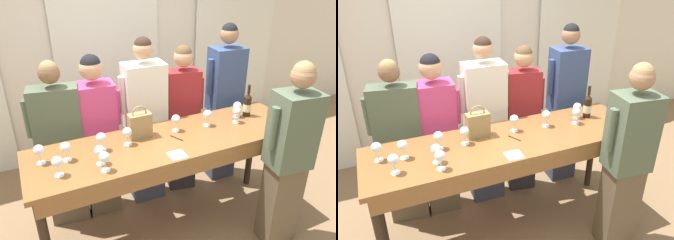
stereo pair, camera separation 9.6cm
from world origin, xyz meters
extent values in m
plane|color=#846647|center=(0.00, 0.00, 0.00)|extent=(18.00, 18.00, 0.00)
cube|color=silver|center=(0.00, 1.89, 1.40)|extent=(12.00, 0.06, 2.80)
cube|color=white|center=(0.00, 1.82, 1.34)|extent=(1.36, 0.03, 2.69)
cube|color=white|center=(1.96, 1.82, 1.34)|extent=(1.36, 0.03, 2.69)
cube|color=brown|center=(0.00, 0.00, 1.01)|extent=(2.45, 0.70, 0.04)
cube|color=brown|center=(0.00, -0.33, 0.92)|extent=(2.36, 0.03, 0.12)
cylinder|color=#2D2319|center=(1.15, -0.27, 0.49)|extent=(0.07, 0.07, 0.98)
cylinder|color=#2D2319|center=(-1.15, 0.27, 0.49)|extent=(0.07, 0.07, 0.98)
cylinder|color=#2D2319|center=(1.15, 0.27, 0.49)|extent=(0.07, 0.07, 0.98)
cylinder|color=black|center=(0.88, 0.10, 1.13)|extent=(0.07, 0.07, 0.20)
cone|color=black|center=(0.88, 0.10, 1.24)|extent=(0.07, 0.07, 0.04)
cylinder|color=black|center=(0.88, 0.10, 1.31)|extent=(0.03, 0.03, 0.09)
cylinder|color=beige|center=(0.88, 0.10, 1.12)|extent=(0.08, 0.08, 0.08)
cube|color=#997A4C|center=(-0.23, 0.16, 1.14)|extent=(0.20, 0.10, 0.22)
torus|color=#997A4C|center=(-0.23, 0.16, 1.25)|extent=(0.13, 0.01, 0.13)
cylinder|color=white|center=(0.70, 0.02, 1.03)|extent=(0.07, 0.07, 0.00)
cylinder|color=white|center=(0.70, 0.02, 1.07)|extent=(0.01, 0.01, 0.08)
sphere|color=white|center=(0.70, 0.02, 1.15)|extent=(0.08, 0.08, 0.08)
cylinder|color=white|center=(-0.66, -0.12, 1.03)|extent=(0.07, 0.07, 0.00)
cylinder|color=white|center=(-0.66, -0.12, 1.07)|extent=(0.01, 0.01, 0.08)
sphere|color=white|center=(-0.66, -0.12, 1.15)|extent=(0.08, 0.08, 0.08)
cylinder|color=white|center=(-0.88, 0.04, 1.03)|extent=(0.07, 0.07, 0.00)
cylinder|color=white|center=(-0.88, 0.04, 1.07)|extent=(0.01, 0.01, 0.08)
sphere|color=white|center=(-0.88, 0.04, 1.15)|extent=(0.08, 0.08, 0.08)
cylinder|color=white|center=(-0.97, -0.14, 1.03)|extent=(0.07, 0.07, 0.00)
cylinder|color=white|center=(-0.97, -0.14, 1.07)|extent=(0.01, 0.01, 0.08)
sphere|color=white|center=(-0.97, -0.14, 1.15)|extent=(0.08, 0.08, 0.08)
cylinder|color=white|center=(-1.07, 0.09, 1.03)|extent=(0.07, 0.07, 0.00)
cylinder|color=white|center=(-1.07, 0.09, 1.07)|extent=(0.01, 0.01, 0.08)
sphere|color=white|center=(-1.07, 0.09, 1.15)|extent=(0.08, 0.08, 0.08)
cylinder|color=white|center=(0.78, 0.12, 1.03)|extent=(0.07, 0.07, 0.00)
cylinder|color=white|center=(0.78, 0.12, 1.07)|extent=(0.01, 0.01, 0.08)
sphere|color=white|center=(0.78, 0.12, 1.15)|extent=(0.08, 0.08, 0.08)
cylinder|color=white|center=(0.41, 0.08, 1.03)|extent=(0.07, 0.07, 0.00)
cylinder|color=white|center=(0.41, 0.08, 1.07)|extent=(0.01, 0.01, 0.08)
sphere|color=white|center=(0.41, 0.08, 1.15)|extent=(0.08, 0.08, 0.08)
sphere|color=maroon|center=(0.41, 0.08, 1.14)|extent=(0.05, 0.05, 0.05)
cylinder|color=white|center=(0.10, 0.12, 1.03)|extent=(0.07, 0.07, 0.00)
cylinder|color=white|center=(0.10, 0.12, 1.07)|extent=(0.01, 0.01, 0.08)
sphere|color=white|center=(0.10, 0.12, 1.15)|extent=(0.08, 0.08, 0.08)
cylinder|color=white|center=(-0.38, 0.07, 1.03)|extent=(0.07, 0.07, 0.00)
cylinder|color=white|center=(-0.38, 0.07, 1.07)|extent=(0.01, 0.01, 0.08)
sphere|color=white|center=(-0.38, 0.07, 1.15)|extent=(0.08, 0.08, 0.08)
cylinder|color=white|center=(-0.65, -0.22, 1.03)|extent=(0.07, 0.07, 0.00)
cylinder|color=white|center=(-0.65, -0.22, 1.07)|extent=(0.01, 0.01, 0.08)
sphere|color=white|center=(-0.65, -0.22, 1.15)|extent=(0.08, 0.08, 0.08)
sphere|color=maroon|center=(-0.65, -0.22, 1.14)|extent=(0.05, 0.05, 0.05)
cylinder|color=white|center=(-0.60, 0.07, 1.03)|extent=(0.07, 0.07, 0.00)
cylinder|color=white|center=(-0.60, 0.07, 1.07)|extent=(0.01, 0.01, 0.08)
sphere|color=white|center=(-0.60, 0.07, 1.15)|extent=(0.08, 0.08, 0.08)
sphere|color=maroon|center=(-0.60, 0.07, 1.14)|extent=(0.05, 0.05, 0.05)
cube|color=white|center=(-0.08, -0.26, 1.03)|extent=(0.14, 0.14, 0.00)
cylinder|color=black|center=(0.04, -0.02, 1.03)|extent=(0.07, 0.13, 0.01)
cube|color=brown|center=(-0.86, 0.59, 0.40)|extent=(0.39, 0.24, 0.81)
cube|color=#4C5B47|center=(-0.86, 0.59, 1.13)|extent=(0.46, 0.28, 0.64)
sphere|color=brown|center=(-0.86, 0.59, 1.57)|extent=(0.18, 0.18, 0.18)
sphere|color=#93754C|center=(-0.86, 0.59, 1.60)|extent=(0.16, 0.16, 0.16)
cylinder|color=#4C5B47|center=(-0.63, 0.54, 1.17)|extent=(0.08, 0.08, 0.35)
cylinder|color=#4C5B47|center=(-1.10, 0.63, 1.17)|extent=(0.08, 0.08, 0.35)
cube|color=brown|center=(-0.51, 0.59, 0.40)|extent=(0.33, 0.24, 0.80)
cube|color=#C63D7A|center=(-0.51, 0.59, 1.11)|extent=(0.39, 0.29, 0.63)
sphere|color=tan|center=(-0.51, 0.59, 1.56)|extent=(0.21, 0.21, 0.21)
sphere|color=black|center=(-0.51, 0.59, 1.60)|extent=(0.19, 0.19, 0.19)
cylinder|color=#C63D7A|center=(-0.30, 0.57, 1.16)|extent=(0.07, 0.07, 0.35)
cylinder|color=#C63D7A|center=(-0.71, 0.60, 1.16)|extent=(0.07, 0.07, 0.35)
cube|color=#383D51|center=(-0.01, 0.59, 0.43)|extent=(0.35, 0.23, 0.87)
cube|color=silver|center=(-0.01, 0.59, 1.21)|extent=(0.42, 0.28, 0.69)
sphere|color=tan|center=(-0.01, 0.59, 1.68)|extent=(0.19, 0.19, 0.19)
sphere|color=#332319|center=(-0.01, 0.59, 1.72)|extent=(0.17, 0.17, 0.17)
cylinder|color=silver|center=(0.21, 0.58, 1.26)|extent=(0.07, 0.07, 0.38)
cylinder|color=silver|center=(-0.23, 0.60, 1.26)|extent=(0.07, 0.07, 0.38)
cube|color=#28282D|center=(0.42, 0.59, 0.40)|extent=(0.33, 0.23, 0.80)
cube|color=maroon|center=(0.42, 0.59, 1.11)|extent=(0.38, 0.27, 0.63)
sphere|color=tan|center=(0.42, 0.59, 1.56)|extent=(0.20, 0.20, 0.20)
sphere|color=brown|center=(0.42, 0.59, 1.59)|extent=(0.17, 0.17, 0.17)
cylinder|color=maroon|center=(0.61, 0.55, 1.16)|extent=(0.08, 0.08, 0.35)
cylinder|color=maroon|center=(0.23, 0.62, 1.16)|extent=(0.08, 0.08, 0.35)
cube|color=#383D51|center=(0.95, 0.59, 0.45)|extent=(0.32, 0.24, 0.89)
cube|color=#334775|center=(0.95, 0.59, 1.25)|extent=(0.37, 0.28, 0.71)
sphere|color=#9E7051|center=(0.95, 0.59, 1.74)|extent=(0.19, 0.19, 0.19)
sphere|color=black|center=(0.95, 0.59, 1.77)|extent=(0.17, 0.17, 0.17)
cylinder|color=#334775|center=(1.15, 0.57, 1.30)|extent=(0.07, 0.07, 0.39)
cylinder|color=#334775|center=(0.76, 0.60, 1.30)|extent=(0.07, 0.07, 0.39)
cube|color=brown|center=(0.84, -0.54, 0.42)|extent=(0.32, 0.27, 0.84)
cube|color=#4C5B47|center=(0.84, -0.54, 1.17)|extent=(0.38, 0.32, 0.67)
sphere|color=#9E7051|center=(0.84, -0.54, 1.64)|extent=(0.19, 0.19, 0.19)
sphere|color=#93754C|center=(0.84, -0.54, 1.67)|extent=(0.17, 0.17, 0.17)
cylinder|color=#4C5B47|center=(0.65, -0.51, 1.22)|extent=(0.08, 0.08, 0.37)
cylinder|color=#4C5B47|center=(1.03, -0.56, 1.22)|extent=(0.08, 0.08, 0.37)
camera|label=1|loc=(-1.11, -2.23, 2.42)|focal=35.00mm
camera|label=2|loc=(-1.02, -2.27, 2.42)|focal=35.00mm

